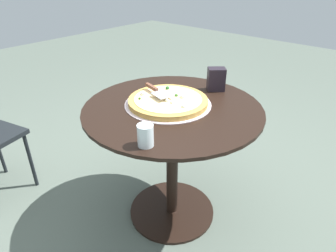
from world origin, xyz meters
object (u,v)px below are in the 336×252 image
at_px(drinking_cup, 145,135).
at_px(napkin_dispenser, 216,79).
at_px(patio_table, 172,141).
at_px(pizza_server, 157,91).
at_px(pizza_on_tray, 168,101).

bearing_deg(drinking_cup, napkin_dispenser, 99.50).
xyz_separation_m(patio_table, pizza_server, (-0.12, 0.00, 0.27)).
relative_size(patio_table, pizza_on_tray, 2.05).
xyz_separation_m(pizza_server, napkin_dispenser, (0.16, 0.34, 0.01)).
distance_m(patio_table, pizza_on_tray, 0.23).
height_order(patio_table, pizza_server, pizza_server).
distance_m(pizza_on_tray, napkin_dispenser, 0.35).
bearing_deg(pizza_server, patio_table, -1.74).
bearing_deg(pizza_server, napkin_dispenser, 64.61).
height_order(patio_table, drinking_cup, drinking_cup).
xyz_separation_m(pizza_on_tray, drinking_cup, (0.20, -0.37, 0.03)).
bearing_deg(pizza_on_tray, drinking_cup, -61.59).
relative_size(drinking_cup, napkin_dispenser, 0.71).
relative_size(patio_table, pizza_server, 4.43).
height_order(pizza_server, drinking_cup, drinking_cup).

